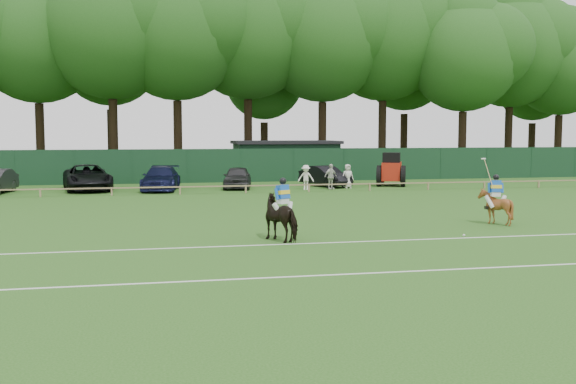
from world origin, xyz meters
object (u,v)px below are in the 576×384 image
object	(u,v)px
horse_dark	(283,217)
spectator_right	(348,176)
hatch_grey	(237,177)
spectator_mid	(331,177)
utility_shed	(286,160)
suv_black	(87,178)
tractor	(392,170)
polo_ball	(464,235)
horse_chestnut	(495,207)
sedan_navy	(161,178)
spectator_left	(306,177)
estate_black	(325,176)

from	to	relation	value
horse_dark	spectator_right	distance (m)	22.00
hatch_grey	spectator_mid	world-z (taller)	spectator_mid
spectator_mid	utility_shed	xyz separation A→B (m)	(-0.84, 10.47, 0.70)
suv_black	tractor	bearing A→B (deg)	-11.39
spectator_right	polo_ball	distance (m)	20.89
horse_chestnut	sedan_navy	bearing A→B (deg)	-41.41
polo_ball	utility_shed	world-z (taller)	utility_shed
spectator_mid	sedan_navy	bearing A→B (deg)	148.62
spectator_left	tractor	xyz separation A→B (m)	(6.55, 1.74, 0.30)
hatch_grey	utility_shed	bearing A→B (deg)	69.97
hatch_grey	horse_dark	bearing A→B (deg)	-82.75
spectator_left	spectator_right	distance (m)	3.05
tractor	horse_dark	bearing A→B (deg)	-95.58
spectator_mid	polo_ball	xyz separation A→B (m)	(-0.59, -20.17, -0.79)
horse_dark	spectator_left	size ratio (longest dim) A/B	1.20
utility_shed	tractor	world-z (taller)	utility_shed
spectator_right	spectator_left	bearing A→B (deg)	-173.68
horse_chestnut	estate_black	world-z (taller)	horse_chestnut
horse_dark	spectator_mid	world-z (taller)	spectator_mid
spectator_right	utility_shed	bearing A→B (deg)	98.85
suv_black	hatch_grey	bearing A→B (deg)	-12.51
spectator_left	utility_shed	xyz separation A→B (m)	(0.81, 10.38, 0.73)
polo_ball	spectator_mid	bearing A→B (deg)	88.31
polo_ball	utility_shed	size ratio (longest dim) A/B	0.01
tractor	estate_black	bearing A→B (deg)	-162.39
suv_black	horse_dark	bearing A→B (deg)	-78.99
suv_black	estate_black	bearing A→B (deg)	-10.09
spectator_mid	tractor	xyz separation A→B (m)	(4.90, 1.83, 0.27)
horse_dark	spectator_left	bearing A→B (deg)	-134.91
horse_chestnut	sedan_navy	world-z (taller)	sedan_navy
polo_ball	tractor	world-z (taller)	tractor
sedan_navy	polo_ball	xyz separation A→B (m)	(10.30, -21.72, -0.72)
sedan_navy	spectator_right	world-z (taller)	spectator_right
hatch_grey	spectator_right	size ratio (longest dim) A/B	2.69
estate_black	tractor	distance (m)	4.68
horse_chestnut	sedan_navy	distance (m)	23.04
estate_black	tractor	bearing A→B (deg)	-29.21
horse_chestnut	utility_shed	size ratio (longest dim) A/B	0.17
sedan_navy	estate_black	bearing A→B (deg)	12.17
hatch_grey	utility_shed	distance (m)	9.92
sedan_navy	tractor	xyz separation A→B (m)	(15.80, 0.28, 0.33)
horse_dark	sedan_navy	size ratio (longest dim) A/B	0.36
suv_black	utility_shed	size ratio (longest dim) A/B	0.71
hatch_grey	estate_black	size ratio (longest dim) A/B	1.00
hatch_grey	polo_ball	distance (m)	22.77
estate_black	utility_shed	bearing A→B (deg)	74.62
horse_dark	polo_ball	size ratio (longest dim) A/B	21.33
horse_chestnut	spectator_mid	world-z (taller)	spectator_mid
horse_dark	suv_black	distance (m)	23.62
polo_ball	utility_shed	xyz separation A→B (m)	(-0.24, 30.63, 1.49)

